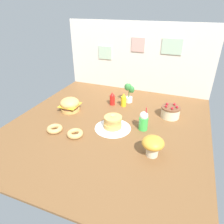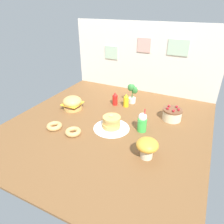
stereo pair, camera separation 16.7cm
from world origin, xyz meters
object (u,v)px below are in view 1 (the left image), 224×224
at_px(mustard_bottle, 124,100).
at_px(mushroom_stool, 153,144).
at_px(ketchup_bottle, 112,99).
at_px(pancake_stack, 113,123).
at_px(donut_chocolate, 75,134).
at_px(donut_pink_glaze, 55,129).
at_px(layer_cake, 170,112).
at_px(burger, 70,105).
at_px(potted_plant, 129,92).
at_px(cream_soda_cup, 144,121).

bearing_deg(mustard_bottle, mushroom_stool, -57.07).
xyz_separation_m(ketchup_bottle, mustard_bottle, (0.14, 0.02, 0.00)).
distance_m(pancake_stack, donut_chocolate, 0.40).
distance_m(pancake_stack, donut_pink_glaze, 0.59).
xyz_separation_m(layer_cake, donut_chocolate, (-0.82, -0.71, -0.04)).
distance_m(pancake_stack, mustard_bottle, 0.53).
distance_m(burger, ketchup_bottle, 0.53).
xyz_separation_m(donut_pink_glaze, potted_plant, (0.50, 0.93, 0.11)).
height_order(pancake_stack, donut_chocolate, pancake_stack).
relative_size(cream_soda_cup, donut_pink_glaze, 1.61).
distance_m(ketchup_bottle, mustard_bottle, 0.15).
bearing_deg(layer_cake, burger, -166.67).
xyz_separation_m(pancake_stack, donut_pink_glaze, (-0.53, -0.26, -0.04)).
height_order(burger, donut_pink_glaze, burger).
bearing_deg(burger, potted_plant, 39.58).
xyz_separation_m(burger, mustard_bottle, (0.56, 0.35, 0.00)).
relative_size(mustard_bottle, cream_soda_cup, 0.67).
xyz_separation_m(pancake_stack, ketchup_bottle, (-0.20, 0.51, 0.02)).
distance_m(burger, cream_soda_cup, 0.92).
xyz_separation_m(pancake_stack, mustard_bottle, (-0.06, 0.53, 0.02)).
relative_size(layer_cake, potted_plant, 0.82).
bearing_deg(mushroom_stool, burger, 157.06).
bearing_deg(cream_soda_cup, ketchup_bottle, 139.87).
distance_m(donut_pink_glaze, potted_plant, 1.06).
height_order(burger, mushroom_stool, mushroom_stool).
height_order(layer_cake, cream_soda_cup, cream_soda_cup).
relative_size(burger, layer_cake, 1.06).
relative_size(pancake_stack, mustard_bottle, 1.70).
bearing_deg(layer_cake, mustard_bottle, 172.53).
height_order(cream_soda_cup, donut_chocolate, cream_soda_cup).
distance_m(cream_soda_cup, potted_plant, 0.66).
relative_size(burger, potted_plant, 0.87).
bearing_deg(donut_pink_glaze, cream_soda_cup, 23.07).
bearing_deg(mushroom_stool, donut_chocolate, 179.03).
bearing_deg(ketchup_bottle, cream_soda_cup, -40.13).
relative_size(donut_chocolate, potted_plant, 0.61).
relative_size(layer_cake, donut_pink_glaze, 1.34).
bearing_deg(donut_chocolate, layer_cake, 41.19).
height_order(pancake_stack, mushroom_stool, mushroom_stool).
xyz_separation_m(cream_soda_cup, donut_chocolate, (-0.59, -0.35, -0.07)).
xyz_separation_m(burger, donut_chocolate, (0.32, -0.44, -0.05)).
distance_m(burger, mushroom_stool, 1.17).
bearing_deg(ketchup_bottle, donut_pink_glaze, -112.97).
bearing_deg(mustard_bottle, donut_chocolate, -106.61).
bearing_deg(mushroom_stool, ketchup_bottle, 130.16).
bearing_deg(layer_cake, pancake_stack, -139.04).
height_order(pancake_stack, mustard_bottle, mustard_bottle).
distance_m(layer_cake, donut_pink_glaze, 1.27).
relative_size(burger, mustard_bottle, 1.33).
distance_m(pancake_stack, potted_plant, 0.67).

